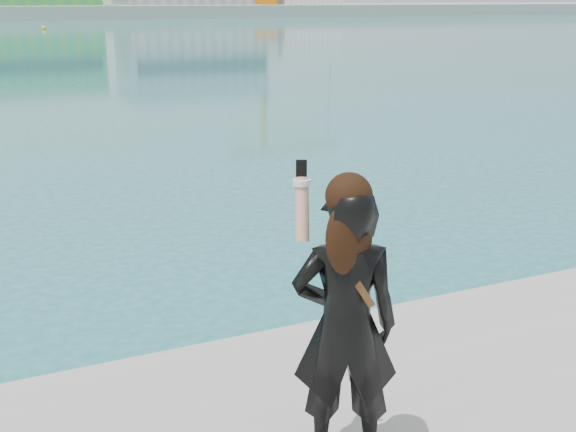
# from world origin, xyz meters

# --- Properties ---
(buoy_near) EXTENTS (0.50, 0.50, 0.50)m
(buoy_near) POSITION_xyz_m (8.57, 78.10, 0.00)
(buoy_near) COLOR yellow
(buoy_near) RESTS_ON ground
(woman) EXTENTS (0.65, 0.55, 1.60)m
(woman) POSITION_xyz_m (0.74, -0.59, 1.61)
(woman) COLOR black
(woman) RESTS_ON near_quay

